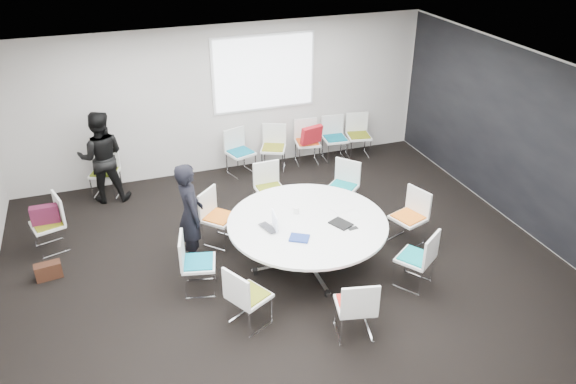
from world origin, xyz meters
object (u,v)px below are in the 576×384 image
object	(u,v)px
chair_back_a	(241,161)
chair_person_back	(106,181)
chair_back_c	(307,150)
person_back	(102,157)
chair_back_d	(335,146)
brown_bag	(48,271)
chair_ring_a	(407,227)
person_main	(190,214)
chair_ring_d	(220,227)
chair_spare_left	(51,234)
laptop	(271,227)
chair_back_e	(358,144)
maroon_bag	(45,215)
conference_table	(307,232)
cup	(296,210)
chair_ring_b	(342,196)
chair_ring_h	(415,268)
chair_ring_g	(355,317)
chair_ring_f	(249,307)
chair_back_b	(273,156)
chair_ring_e	(199,273)

from	to	relation	value
chair_back_a	chair_person_back	distance (m)	2.50
chair_back_c	person_back	bearing A→B (deg)	11.60
chair_back_d	brown_bag	world-z (taller)	chair_back_d
chair_back_a	chair_back_d	distance (m)	1.98
chair_ring_a	person_main	xyz separation A→B (m)	(-3.23, 0.63, 0.52)
chair_ring_d	brown_bag	size ratio (longest dim) A/B	2.44
chair_back_a	chair_spare_left	world-z (taller)	same
chair_person_back	laptop	xyz separation A→B (m)	(2.10, -3.16, 0.47)
chair_back_d	chair_spare_left	world-z (taller)	same
chair_back_e	chair_spare_left	xyz separation A→B (m)	(-5.90, -1.53, 0.00)
person_main	maroon_bag	world-z (taller)	person_main
conference_table	chair_person_back	size ratio (longest dim) A/B	2.60
chair_back_e	chair_person_back	world-z (taller)	same
brown_bag	cup	bearing A→B (deg)	-9.96
chair_ring_b	chair_ring_h	xyz separation A→B (m)	(0.11, -2.21, 0.00)
chair_ring_d	chair_ring_g	bearing A→B (deg)	68.38
chair_ring_d	chair_back_e	world-z (taller)	same
chair_ring_f	chair_back_b	xyz separation A→B (m)	(1.68, 4.15, 0.00)
chair_back_c	chair_back_d	size ratio (longest dim) A/B	1.00
conference_table	chair_ring_d	distance (m)	1.48
chair_back_c	chair_back_b	bearing A→B (deg)	11.78
conference_table	laptop	distance (m)	0.58
chair_ring_a	chair_back_d	size ratio (longest dim) A/B	1.00
chair_ring_a	chair_spare_left	bearing A→B (deg)	53.67
person_main	brown_bag	distance (m)	2.17
person_main	chair_ring_f	bearing A→B (deg)	-169.18
conference_table	person_main	world-z (taller)	person_main
chair_ring_a	chair_back_a	distance (m)	3.66
maroon_bag	chair_back_e	bearing A→B (deg)	14.56
chair_spare_left	person_main	distance (m)	2.30
chair_ring_h	brown_bag	xyz separation A→B (m)	(-4.83, 1.85, -0.16)
chair_back_d	cup	distance (m)	3.54
chair_back_b	chair_person_back	size ratio (longest dim) A/B	1.00
maroon_bag	chair_back_d	bearing A→B (deg)	16.14
chair_ring_b	chair_person_back	bearing A→B (deg)	21.81
chair_ring_f	chair_person_back	distance (m)	4.41
chair_ring_h	conference_table	bearing A→B (deg)	107.20
chair_ring_e	brown_bag	xyz separation A→B (m)	(-1.98, 0.98, -0.16)
chair_ring_a	chair_spare_left	size ratio (longest dim) A/B	1.00
brown_bag	person_main	bearing A→B (deg)	-6.88
conference_table	laptop	world-z (taller)	laptop
chair_ring_a	chair_ring_d	bearing A→B (deg)	51.73
chair_back_d	chair_back_e	size ratio (longest dim) A/B	1.00
chair_ring_g	chair_ring_d	bearing A→B (deg)	125.57
person_back	maroon_bag	size ratio (longest dim) A/B	4.12
chair_back_e	brown_bag	distance (m)	6.37
chair_ring_g	chair_back_d	size ratio (longest dim) A/B	1.00
chair_ring_g	chair_back_c	world-z (taller)	same
chair_ring_e	maroon_bag	distance (m)	2.62
chair_ring_a	person_back	distance (m)	5.29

